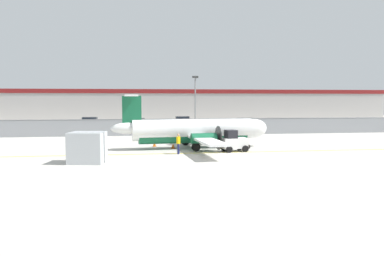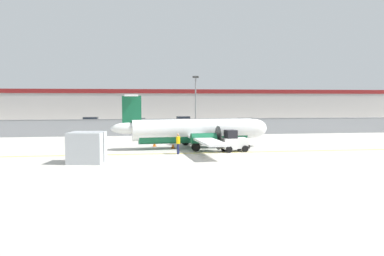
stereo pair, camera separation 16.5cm
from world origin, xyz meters
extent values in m
plane|color=#BCB7AD|center=(0.00, 0.00, 0.00)|extent=(140.00, 140.00, 0.00)
cube|color=yellow|center=(0.00, 2.00, 0.00)|extent=(84.00, 0.20, 0.01)
cube|color=gray|center=(0.00, 18.00, 1.00)|extent=(98.00, 0.04, 2.00)
cylinder|color=slate|center=(0.00, 18.00, 2.05)|extent=(98.00, 0.10, 0.10)
cube|color=#38383A|center=(0.00, 29.50, 0.06)|extent=(98.00, 17.00, 0.12)
cube|color=#BCB7B2|center=(0.00, 48.00, 3.25)|extent=(91.00, 8.00, 6.50)
cube|color=maroon|center=(0.00, 44.00, 6.10)|extent=(91.00, 0.20, 0.80)
cylinder|color=white|center=(-0.84, 5.21, 1.75)|extent=(11.39, 2.87, 1.90)
ellipsoid|color=white|center=(5.06, 5.72, 1.75)|extent=(2.75, 2.02, 1.80)
ellipsoid|color=white|center=(-6.74, 4.69, 1.95)|extent=(3.26, 1.32, 1.05)
cylinder|color=#145938|center=(-0.84, 5.21, 1.23)|extent=(10.20, 2.35, 1.48)
cube|color=white|center=(-0.74, 5.22, 1.18)|extent=(2.98, 16.08, 0.18)
cylinder|color=#145938|center=(-0.77, 7.82, 1.18)|extent=(2.27, 1.09, 0.90)
cone|color=black|center=(0.38, 7.92, 1.18)|extent=(0.49, 0.48, 0.44)
cylinder|color=#262626|center=(0.52, 7.94, 1.18)|extent=(0.22, 2.10, 2.10)
cylinder|color=#145938|center=(-0.32, 2.64, 1.18)|extent=(2.27, 1.09, 0.90)
cone|color=black|center=(0.83, 2.74, 1.18)|extent=(0.49, 0.48, 0.44)
cylinder|color=#262626|center=(0.98, 2.76, 1.18)|extent=(0.22, 2.10, 2.10)
cube|color=#145938|center=(-6.45, 4.72, 3.30)|extent=(1.71, 0.33, 3.10)
cube|color=white|center=(-6.60, 4.71, 4.85)|extent=(1.51, 4.88, 0.14)
cylinder|color=#59595B|center=(3.11, 5.55, 0.79)|extent=(0.15, 0.15, 0.97)
cylinder|color=black|center=(3.11, 5.55, 0.30)|extent=(0.62, 0.27, 0.60)
cylinder|color=#59595B|center=(-1.33, 7.38, 0.83)|extent=(0.15, 0.15, 0.90)
cylinder|color=black|center=(-1.33, 7.38, 0.38)|extent=(0.78, 0.29, 0.76)
cylinder|color=#59595B|center=(-0.95, 2.98, 0.83)|extent=(0.15, 0.15, 0.90)
cylinder|color=black|center=(-0.95, 2.98, 0.38)|extent=(0.78, 0.29, 0.76)
cube|color=silver|center=(2.36, 2.51, 0.73)|extent=(2.36, 1.46, 0.90)
cube|color=black|center=(2.02, 2.45, 1.53)|extent=(1.06, 1.14, 0.70)
cube|color=black|center=(3.50, 2.71, 0.43)|extent=(0.34, 1.11, 0.30)
cylinder|color=black|center=(3.00, 3.23, 0.28)|extent=(0.58, 0.27, 0.56)
cylinder|color=black|center=(3.20, 2.05, 0.28)|extent=(0.58, 0.27, 0.56)
cylinder|color=black|center=(1.52, 2.98, 0.28)|extent=(0.58, 0.27, 0.56)
cylinder|color=black|center=(1.73, 1.79, 0.28)|extent=(0.58, 0.27, 0.56)
cylinder|color=#191E4C|center=(-2.64, 1.60, 0.42)|extent=(0.19, 0.19, 0.85)
cylinder|color=#191E4C|center=(-2.60, 1.80, 0.42)|extent=(0.19, 0.19, 0.85)
cylinder|color=yellow|center=(-2.62, 1.70, 1.15)|extent=(0.40, 0.40, 0.60)
cylinder|color=yellow|center=(-2.66, 1.48, 1.18)|extent=(0.12, 0.12, 0.55)
cylinder|color=yellow|center=(-2.57, 1.92, 1.18)|extent=(0.12, 0.12, 0.55)
sphere|color=tan|center=(-2.62, 1.70, 1.59)|extent=(0.22, 0.22, 0.22)
cube|color=#B7BCC1|center=(-9.48, -1.74, 1.10)|extent=(2.70, 2.37, 2.20)
cube|color=#333338|center=(-9.48, -1.74, 1.10)|extent=(2.42, 0.48, 2.20)
cube|color=orange|center=(-4.38, 6.96, 0.02)|extent=(0.36, 0.36, 0.04)
cone|color=orange|center=(-4.38, 6.96, 0.34)|extent=(0.28, 0.28, 0.60)
cylinder|color=white|center=(-4.38, 6.96, 0.42)|extent=(0.17, 0.17, 0.08)
cube|color=orange|center=(0.98, 7.43, 0.02)|extent=(0.36, 0.36, 0.04)
cone|color=orange|center=(0.98, 7.43, 0.34)|extent=(0.28, 0.28, 0.60)
cylinder|color=white|center=(0.98, 7.43, 0.42)|extent=(0.17, 0.17, 0.08)
cube|color=orange|center=(-2.75, 5.27, 0.02)|extent=(0.36, 0.36, 0.04)
cone|color=orange|center=(-2.75, 5.27, 0.34)|extent=(0.28, 0.28, 0.60)
cylinder|color=white|center=(-2.75, 5.27, 0.42)|extent=(0.17, 0.17, 0.08)
cube|color=slate|center=(-13.53, 32.45, 0.74)|extent=(4.28, 1.90, 0.80)
cube|color=#262D38|center=(-13.68, 32.45, 1.42)|extent=(2.27, 1.66, 0.56)
cylinder|color=black|center=(-12.08, 33.28, 0.42)|extent=(0.61, 0.23, 0.60)
cylinder|color=black|center=(-12.17, 31.48, 0.42)|extent=(0.61, 0.23, 0.60)
cylinder|color=black|center=(-14.88, 33.41, 0.42)|extent=(0.61, 0.23, 0.60)
cylinder|color=black|center=(-14.97, 31.61, 0.42)|extent=(0.61, 0.23, 0.60)
cube|color=black|center=(-10.86, 25.00, 0.74)|extent=(4.26, 1.85, 0.80)
cube|color=#262D38|center=(-10.71, 25.00, 1.42)|extent=(2.26, 1.64, 0.56)
cylinder|color=black|center=(-12.23, 24.05, 0.42)|extent=(0.61, 0.22, 0.60)
cylinder|color=black|center=(-12.29, 25.85, 0.42)|extent=(0.61, 0.22, 0.60)
cylinder|color=black|center=(-9.43, 24.15, 0.42)|extent=(0.61, 0.22, 0.60)
cylinder|color=black|center=(-9.49, 25.95, 0.42)|extent=(0.61, 0.22, 0.60)
cube|color=#B28C19|center=(-6.01, 27.85, 0.74)|extent=(4.33, 2.06, 0.80)
cube|color=#262D38|center=(-6.16, 27.86, 1.42)|extent=(2.33, 1.74, 0.56)
cylinder|color=black|center=(-4.53, 28.63, 0.42)|extent=(0.62, 0.25, 0.60)
cylinder|color=black|center=(-4.69, 26.83, 0.42)|extent=(0.62, 0.25, 0.60)
cylinder|color=black|center=(-7.32, 28.87, 0.42)|extent=(0.62, 0.25, 0.60)
cylinder|color=black|center=(-7.48, 27.08, 0.42)|extent=(0.62, 0.25, 0.60)
cube|color=black|center=(1.15, 33.26, 0.74)|extent=(4.21, 1.73, 0.80)
cube|color=#262D38|center=(1.30, 33.26, 1.42)|extent=(2.21, 1.58, 0.56)
cylinder|color=black|center=(-0.24, 32.35, 0.42)|extent=(0.60, 0.20, 0.60)
cylinder|color=black|center=(-0.25, 34.15, 0.42)|extent=(0.60, 0.20, 0.60)
cylinder|color=black|center=(2.56, 32.37, 0.42)|extent=(0.60, 0.20, 0.60)
cylinder|color=black|center=(2.55, 34.17, 0.42)|extent=(0.60, 0.20, 0.60)
cube|color=red|center=(5.36, 24.45, 0.74)|extent=(4.38, 2.23, 0.80)
cube|color=#262D38|center=(5.21, 24.47, 1.42)|extent=(2.38, 1.83, 0.56)
cylinder|color=black|center=(6.87, 25.17, 0.42)|extent=(0.62, 0.28, 0.60)
cylinder|color=black|center=(6.64, 23.38, 0.42)|extent=(0.62, 0.28, 0.60)
cylinder|color=black|center=(4.09, 25.53, 0.42)|extent=(0.62, 0.28, 0.60)
cylinder|color=black|center=(3.86, 23.74, 0.42)|extent=(0.62, 0.28, 0.60)
cube|color=gray|center=(10.31, 26.31, 0.74)|extent=(4.27, 1.87, 0.80)
cube|color=#262D38|center=(10.16, 26.31, 1.42)|extent=(2.26, 1.65, 0.56)
cylinder|color=black|center=(11.75, 27.15, 0.42)|extent=(0.61, 0.22, 0.60)
cylinder|color=black|center=(11.67, 25.35, 0.42)|extent=(0.61, 0.22, 0.60)
cylinder|color=black|center=(8.95, 27.26, 0.42)|extent=(0.61, 0.22, 0.60)
cylinder|color=black|center=(8.87, 25.46, 0.42)|extent=(0.61, 0.22, 0.60)
cube|color=#19662D|center=(14.63, 25.42, 0.74)|extent=(4.36, 2.15, 0.80)
cube|color=#262D38|center=(14.78, 25.41, 1.42)|extent=(2.36, 1.79, 0.56)
cylinder|color=black|center=(13.14, 24.68, 0.42)|extent=(0.62, 0.27, 0.60)
cylinder|color=black|center=(13.34, 26.47, 0.42)|extent=(0.62, 0.27, 0.60)
cylinder|color=black|center=(15.92, 24.37, 0.42)|extent=(0.62, 0.27, 0.60)
cylinder|color=black|center=(16.12, 26.16, 0.42)|extent=(0.62, 0.27, 0.60)
cylinder|color=slate|center=(0.77, 14.95, 3.50)|extent=(0.16, 0.16, 7.00)
cube|color=#333333|center=(0.77, 14.95, 7.15)|extent=(0.70, 0.30, 0.24)
camera|label=1|loc=(-5.76, -28.90, 4.51)|focal=35.00mm
camera|label=2|loc=(-5.60, -28.92, 4.51)|focal=35.00mm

